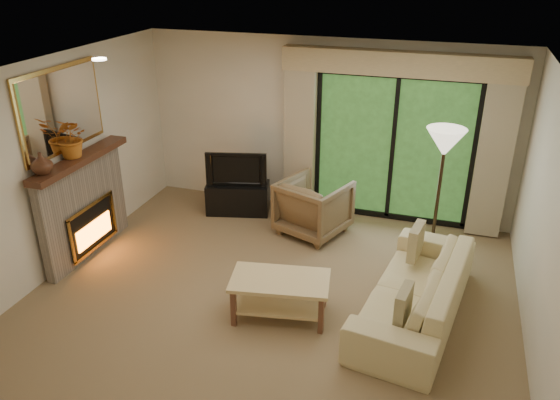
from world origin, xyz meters
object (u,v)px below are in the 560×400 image
(armchair, at_px, (314,207))
(coffee_table, at_px, (280,297))
(media_console, at_px, (238,198))
(sofa, at_px, (415,289))

(armchair, xyz_separation_m, coffee_table, (0.15, -2.00, -0.16))
(armchair, relative_size, coffee_table, 0.83)
(coffee_table, bearing_deg, armchair, 84.28)
(media_console, bearing_deg, coffee_table, -72.36)
(media_console, xyz_separation_m, coffee_table, (1.42, -2.29, 0.00))
(media_console, height_order, sofa, sofa)
(armchair, xyz_separation_m, sofa, (1.55, -1.54, -0.06))
(sofa, bearing_deg, armchair, -126.20)
(armchair, bearing_deg, sofa, 155.65)
(sofa, distance_m, coffee_table, 1.48)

